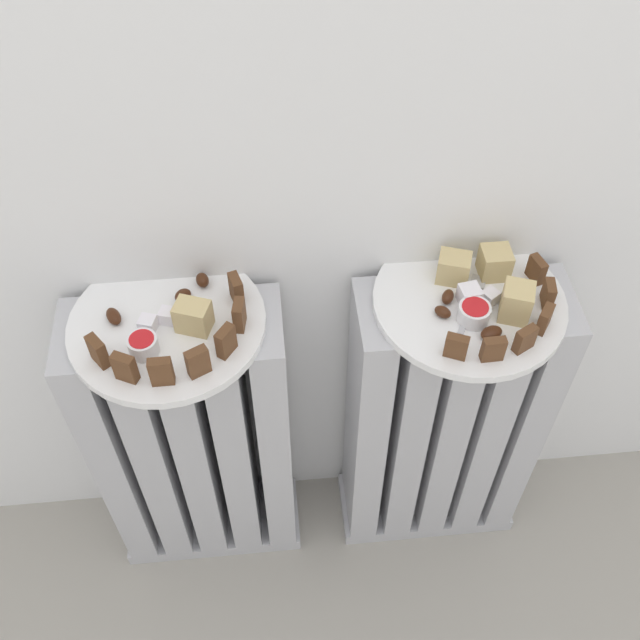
% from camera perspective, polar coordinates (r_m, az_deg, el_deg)
% --- Properties ---
extents(radiator_left, '(0.31, 0.13, 0.58)m').
position_cam_1_polar(radiator_left, '(1.22, -9.40, -9.43)').
color(radiator_left, '#B2B2B7').
rests_on(radiator_left, ground_plane).
extents(radiator_right, '(0.31, 0.13, 0.58)m').
position_cam_1_polar(radiator_right, '(1.24, 9.22, -7.93)').
color(radiator_right, '#B2B2B7').
rests_on(radiator_right, ground_plane).
extents(plate_left, '(0.25, 0.25, 0.01)m').
position_cam_1_polar(plate_left, '(0.98, -11.61, -0.32)').
color(plate_left, white).
rests_on(plate_left, radiator_left).
extents(plate_right, '(0.25, 0.25, 0.01)m').
position_cam_1_polar(plate_right, '(1.00, 11.33, 1.34)').
color(plate_right, white).
rests_on(plate_right, radiator_right).
extents(dark_cake_slice_left_0, '(0.03, 0.03, 0.04)m').
position_cam_1_polar(dark_cake_slice_left_0, '(0.94, -16.61, -2.31)').
color(dark_cake_slice_left_0, '#56351E').
rests_on(dark_cake_slice_left_0, plate_left).
extents(dark_cake_slice_left_1, '(0.03, 0.02, 0.04)m').
position_cam_1_polar(dark_cake_slice_left_1, '(0.91, -14.69, -3.56)').
color(dark_cake_slice_left_1, '#56351E').
rests_on(dark_cake_slice_left_1, plate_left).
extents(dark_cake_slice_left_2, '(0.03, 0.01, 0.04)m').
position_cam_1_polar(dark_cake_slice_left_2, '(0.90, -12.05, -3.89)').
color(dark_cake_slice_left_2, '#56351E').
rests_on(dark_cake_slice_left_2, plate_left).
extents(dark_cake_slice_left_3, '(0.03, 0.02, 0.04)m').
position_cam_1_polar(dark_cake_slice_left_3, '(0.90, -9.32, -3.18)').
color(dark_cake_slice_left_3, '#56351E').
rests_on(dark_cake_slice_left_3, plate_left).
extents(dark_cake_slice_left_4, '(0.03, 0.03, 0.04)m').
position_cam_1_polar(dark_cake_slice_left_4, '(0.91, -7.21, -1.61)').
color(dark_cake_slice_left_4, '#56351E').
rests_on(dark_cake_slice_left_4, plate_left).
extents(dark_cake_slice_left_5, '(0.02, 0.03, 0.04)m').
position_cam_1_polar(dark_cake_slice_left_5, '(0.94, -6.19, 0.39)').
color(dark_cake_slice_left_5, '#56351E').
rests_on(dark_cake_slice_left_5, plate_left).
extents(dark_cake_slice_left_6, '(0.02, 0.03, 0.04)m').
position_cam_1_polar(dark_cake_slice_left_6, '(0.97, -6.42, 2.35)').
color(dark_cake_slice_left_6, '#56351E').
rests_on(dark_cake_slice_left_6, plate_left).
extents(marble_cake_slice_left_0, '(0.05, 0.04, 0.04)m').
position_cam_1_polar(marble_cake_slice_left_0, '(0.94, -9.68, 0.26)').
color(marble_cake_slice_left_0, tan).
rests_on(marble_cake_slice_left_0, plate_left).
extents(turkish_delight_left_0, '(0.03, 0.03, 0.02)m').
position_cam_1_polar(turkish_delight_left_0, '(0.96, -13.02, -0.31)').
color(turkish_delight_left_0, white).
rests_on(turkish_delight_left_0, plate_left).
extents(turkish_delight_left_1, '(0.02, 0.02, 0.02)m').
position_cam_1_polar(turkish_delight_left_1, '(0.97, -11.58, 0.33)').
color(turkish_delight_left_1, white).
rests_on(turkish_delight_left_1, plate_left).
extents(medjool_date_left_0, '(0.03, 0.03, 0.02)m').
position_cam_1_polar(medjool_date_left_0, '(0.99, -10.43, 1.84)').
color(medjool_date_left_0, '#3D1E0F').
rests_on(medjool_date_left_0, plate_left).
extents(medjool_date_left_1, '(0.02, 0.03, 0.02)m').
position_cam_1_polar(medjool_date_left_1, '(1.00, -8.98, 3.03)').
color(medjool_date_left_1, '#3D1E0F').
rests_on(medjool_date_left_1, plate_left).
extents(medjool_date_left_2, '(0.03, 0.03, 0.02)m').
position_cam_1_polar(medjool_date_left_2, '(0.98, -15.50, 0.27)').
color(medjool_date_left_2, '#3D1E0F').
rests_on(medjool_date_left_2, plate_left).
extents(jam_bowl_left, '(0.04, 0.04, 0.03)m').
position_cam_1_polar(jam_bowl_left, '(0.94, -13.38, -1.84)').
color(jam_bowl_left, white).
rests_on(jam_bowl_left, plate_left).
extents(dark_cake_slice_right_0, '(0.03, 0.02, 0.04)m').
position_cam_1_polar(dark_cake_slice_right_0, '(0.92, 10.38, -2.01)').
color(dark_cake_slice_right_0, '#56351E').
rests_on(dark_cake_slice_right_0, plate_right).
extents(dark_cake_slice_right_1, '(0.03, 0.01, 0.04)m').
position_cam_1_polar(dark_cake_slice_right_1, '(0.93, 13.10, -2.19)').
color(dark_cake_slice_right_1, '#56351E').
rests_on(dark_cake_slice_right_1, plate_right).
extents(dark_cake_slice_right_2, '(0.03, 0.02, 0.04)m').
position_cam_1_polar(dark_cake_slice_right_2, '(0.95, 15.41, -1.42)').
color(dark_cake_slice_right_2, '#56351E').
rests_on(dark_cake_slice_right_2, plate_right).
extents(dark_cake_slice_right_3, '(0.03, 0.03, 0.04)m').
position_cam_1_polar(dark_cake_slice_right_3, '(0.97, 16.80, 0.07)').
color(dark_cake_slice_right_3, '#56351E').
rests_on(dark_cake_slice_right_3, plate_right).
extents(dark_cake_slice_right_4, '(0.02, 0.03, 0.04)m').
position_cam_1_polar(dark_cake_slice_right_4, '(1.00, 17.06, 1.92)').
color(dark_cake_slice_right_4, '#56351E').
rests_on(dark_cake_slice_right_4, plate_right).
extents(dark_cake_slice_right_5, '(0.02, 0.03, 0.04)m').
position_cam_1_polar(dark_cake_slice_right_5, '(1.03, 16.22, 3.73)').
color(dark_cake_slice_right_5, '#56351E').
rests_on(dark_cake_slice_right_5, plate_right).
extents(marble_cake_slice_right_0, '(0.05, 0.05, 0.04)m').
position_cam_1_polar(marble_cake_slice_right_0, '(1.00, 10.18, 3.95)').
color(marble_cake_slice_right_0, tan).
rests_on(marble_cake_slice_right_0, plate_right).
extents(marble_cake_slice_right_1, '(0.05, 0.05, 0.05)m').
position_cam_1_polar(marble_cake_slice_right_1, '(0.97, 14.79, 1.33)').
color(marble_cake_slice_right_1, tan).
rests_on(marble_cake_slice_right_1, plate_right).
extents(marble_cake_slice_right_2, '(0.04, 0.04, 0.04)m').
position_cam_1_polar(marble_cake_slice_right_2, '(1.02, 13.22, 4.29)').
color(marble_cake_slice_right_2, tan).
rests_on(marble_cake_slice_right_2, plate_right).
extents(turkish_delight_right_0, '(0.03, 0.03, 0.03)m').
position_cam_1_polar(turkish_delight_right_0, '(0.98, 11.34, 1.86)').
color(turkish_delight_right_0, white).
rests_on(turkish_delight_right_0, plate_right).
extents(turkish_delight_right_1, '(0.03, 0.03, 0.02)m').
position_cam_1_polar(turkish_delight_right_1, '(0.99, 12.87, 1.73)').
color(turkish_delight_right_1, white).
rests_on(turkish_delight_right_1, plate_right).
extents(medjool_date_right_0, '(0.03, 0.03, 0.01)m').
position_cam_1_polar(medjool_date_right_0, '(0.97, 9.37, 0.61)').
color(medjool_date_right_0, '#3D1E0F').
rests_on(medjool_date_right_0, plate_right).
extents(medjool_date_right_1, '(0.03, 0.03, 0.01)m').
position_cam_1_polar(medjool_date_right_1, '(0.96, 12.97, -0.97)').
color(medjool_date_right_1, '#3D1E0F').
rests_on(medjool_date_right_1, plate_right).
extents(medjool_date_right_2, '(0.02, 0.03, 0.02)m').
position_cam_1_polar(medjool_date_right_2, '(0.98, 9.74, 1.75)').
color(medjool_date_right_2, '#3D1E0F').
rests_on(medjool_date_right_2, plate_right).
extents(jam_bowl_right, '(0.04, 0.04, 0.03)m').
position_cam_1_polar(jam_bowl_right, '(0.96, 11.70, 0.57)').
color(jam_bowl_right, white).
rests_on(jam_bowl_right, plate_right).
extents(fork, '(0.06, 0.10, 0.00)m').
position_cam_1_polar(fork, '(1.00, 11.55, 1.55)').
color(fork, '#B7B7BC').
rests_on(fork, plate_right).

